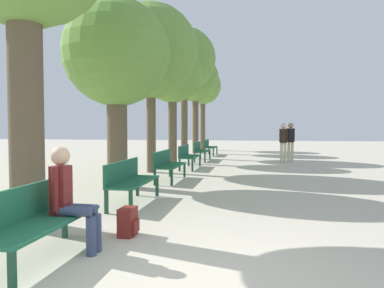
# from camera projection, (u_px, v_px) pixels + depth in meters

# --- Properties ---
(ground_plane) EXTENTS (80.00, 80.00, 0.00)m
(ground_plane) POSITION_uv_depth(u_px,v_px,m) (196.00, 286.00, 3.67)
(ground_plane) COLOR beige
(bench_row_0) EXTENTS (0.55, 1.89, 0.88)m
(bench_row_0) POSITION_uv_depth(u_px,v_px,m) (36.00, 217.00, 4.33)
(bench_row_0) COLOR #1E6042
(bench_row_0) RESTS_ON ground_plane
(bench_row_1) EXTENTS (0.55, 1.89, 0.88)m
(bench_row_1) POSITION_uv_depth(u_px,v_px,m) (130.00, 178.00, 7.57)
(bench_row_1) COLOR #1E6042
(bench_row_1) RESTS_ON ground_plane
(bench_row_2) EXTENTS (0.55, 1.89, 0.88)m
(bench_row_2) POSITION_uv_depth(u_px,v_px,m) (167.00, 163.00, 10.80)
(bench_row_2) COLOR #1E6042
(bench_row_2) RESTS_ON ground_plane
(bench_row_3) EXTENTS (0.55, 1.89, 0.88)m
(bench_row_3) POSITION_uv_depth(u_px,v_px,m) (188.00, 155.00, 14.04)
(bench_row_3) COLOR #1E6042
(bench_row_3) RESTS_ON ground_plane
(bench_row_4) EXTENTS (0.55, 1.89, 0.88)m
(bench_row_4) POSITION_uv_depth(u_px,v_px,m) (201.00, 150.00, 17.28)
(bench_row_4) COLOR #1E6042
(bench_row_4) RESTS_ON ground_plane
(bench_row_5) EXTENTS (0.55, 1.89, 0.88)m
(bench_row_5) POSITION_uv_depth(u_px,v_px,m) (209.00, 146.00, 20.51)
(bench_row_5) COLOR #1E6042
(bench_row_5) RESTS_ON ground_plane
(tree_row_1) EXTENTS (2.75, 2.75, 4.85)m
(tree_row_1) POSITION_uv_depth(u_px,v_px,m) (116.00, 55.00, 9.60)
(tree_row_1) COLOR brown
(tree_row_1) RESTS_ON ground_plane
(tree_row_2) EXTENTS (3.24, 3.24, 5.77)m
(tree_row_2) POSITION_uv_depth(u_px,v_px,m) (151.00, 52.00, 12.73)
(tree_row_2) COLOR brown
(tree_row_2) RESTS_ON ground_plane
(tree_row_3) EXTENTS (2.57, 2.57, 5.18)m
(tree_row_3) POSITION_uv_depth(u_px,v_px,m) (172.00, 74.00, 16.04)
(tree_row_3) COLOR brown
(tree_row_3) RESTS_ON ground_plane
(tree_row_4) EXTENTS (3.16, 3.16, 6.53)m
(tree_row_4) POSITION_uv_depth(u_px,v_px,m) (184.00, 60.00, 18.64)
(tree_row_4) COLOR brown
(tree_row_4) RESTS_ON ground_plane
(tree_row_5) EXTENTS (2.76, 2.76, 5.83)m
(tree_row_5) POSITION_uv_depth(u_px,v_px,m) (195.00, 79.00, 22.15)
(tree_row_5) COLOR brown
(tree_row_5) RESTS_ON ground_plane
(tree_row_6) EXTENTS (2.46, 2.46, 5.56)m
(tree_row_6) POSITION_uv_depth(u_px,v_px,m) (203.00, 87.00, 25.23)
(tree_row_6) COLOR brown
(tree_row_6) RESTS_ON ground_plane
(person_seated) EXTENTS (0.61, 0.34, 1.32)m
(person_seated) POSITION_uv_depth(u_px,v_px,m) (70.00, 196.00, 4.63)
(person_seated) COLOR #384260
(person_seated) RESTS_ON ground_plane
(backpack) EXTENTS (0.24, 0.34, 0.41)m
(backpack) POSITION_uv_depth(u_px,v_px,m) (128.00, 222.00, 5.36)
(backpack) COLOR maroon
(backpack) RESTS_ON ground_plane
(pedestrian_near) EXTENTS (0.35, 0.25, 1.75)m
(pedestrian_near) POSITION_uv_depth(u_px,v_px,m) (291.00, 140.00, 16.66)
(pedestrian_near) COLOR beige
(pedestrian_near) RESTS_ON ground_plane
(pedestrian_mid) EXTENTS (0.35, 0.31, 1.73)m
(pedestrian_mid) POSITION_uv_depth(u_px,v_px,m) (283.00, 140.00, 16.30)
(pedestrian_mid) COLOR beige
(pedestrian_mid) RESTS_ON ground_plane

